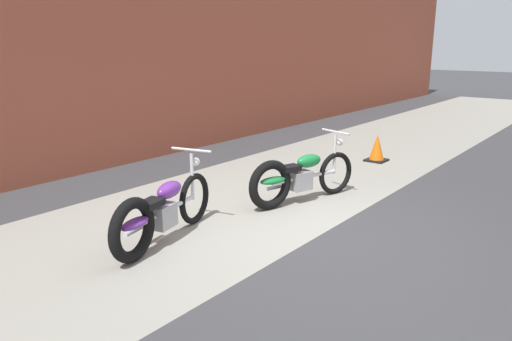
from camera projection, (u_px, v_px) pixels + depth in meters
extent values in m
plane|color=#38383A|center=(321.00, 235.00, 6.13)|extent=(80.00, 80.00, 0.00)
cube|color=gray|center=(219.00, 206.00, 7.18)|extent=(36.00, 3.50, 0.01)
cube|color=brown|center=(72.00, 32.00, 8.60)|extent=(36.00, 0.50, 5.05)
torus|color=black|center=(194.00, 199.00, 6.45)|extent=(0.68, 0.24, 0.68)
torus|color=black|center=(132.00, 230.00, 5.30)|extent=(0.74, 0.30, 0.73)
cylinder|color=silver|center=(166.00, 211.00, 5.87)|extent=(1.21, 0.36, 0.06)
cube|color=#99999E|center=(163.00, 216.00, 5.81)|extent=(0.36, 0.29, 0.28)
ellipsoid|color=#6B2D93|center=(169.00, 190.00, 5.88)|extent=(0.47, 0.29, 0.20)
ellipsoid|color=#6B2D93|center=(135.00, 223.00, 5.33)|extent=(0.47, 0.28, 0.10)
cube|color=black|center=(152.00, 203.00, 5.58)|extent=(0.32, 0.26, 0.08)
cylinder|color=silver|center=(192.00, 177.00, 6.34)|extent=(0.05, 0.05, 0.62)
cylinder|color=silver|center=(191.00, 150.00, 6.25)|extent=(0.17, 0.57, 0.03)
sphere|color=white|center=(196.00, 162.00, 6.38)|extent=(0.11, 0.11, 0.11)
cylinder|color=silver|center=(140.00, 227.00, 5.68)|extent=(0.55, 0.19, 0.06)
torus|color=black|center=(336.00, 173.00, 7.71)|extent=(0.68, 0.27, 0.68)
torus|color=black|center=(270.00, 185.00, 6.98)|extent=(0.74, 0.33, 0.73)
cylinder|color=silver|center=(305.00, 177.00, 7.34)|extent=(1.20, 0.40, 0.06)
cube|color=#99999E|center=(300.00, 180.00, 7.30)|extent=(0.37, 0.30, 0.28)
ellipsoid|color=#197A38|center=(309.00, 161.00, 7.32)|extent=(0.48, 0.31, 0.20)
ellipsoid|color=#197A38|center=(273.00, 180.00, 6.99)|extent=(0.47, 0.30, 0.10)
cube|color=black|center=(290.00, 168.00, 7.14)|extent=(0.32, 0.27, 0.08)
cylinder|color=silver|center=(335.00, 154.00, 7.61)|extent=(0.05, 0.05, 0.62)
cylinder|color=silver|center=(335.00, 132.00, 7.52)|extent=(0.19, 0.57, 0.03)
sphere|color=white|center=(340.00, 142.00, 7.62)|extent=(0.11, 0.11, 0.11)
cylinder|color=silver|center=(282.00, 186.00, 7.31)|extent=(0.54, 0.21, 0.06)
cone|color=orange|center=(377.00, 148.00, 9.88)|extent=(0.32, 0.32, 0.55)
cube|color=black|center=(376.00, 160.00, 9.94)|extent=(0.40, 0.40, 0.04)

